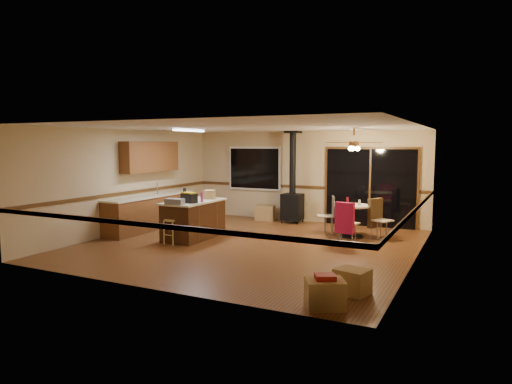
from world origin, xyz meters
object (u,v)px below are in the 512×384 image
Objects in this scene: wood_stove at (292,197)px; box_under_window at (265,213)px; box_corner_a at (325,294)px; chair_right at (376,213)px; kitchen_island at (194,219)px; chair_near at (345,218)px; bar_stool at (172,231)px; toolbox_grey at (175,202)px; toolbox_black at (189,198)px; dining_table at (352,215)px; box_corner_b at (352,281)px; chair_left at (330,210)px; blue_bucket at (186,238)px.

box_under_window is (-0.88, 0.05, -0.51)m from wood_stove.
chair_right is at bearing 93.89° from box_corner_a.
kitchen_island is 2.40× the size of chair_near.
bar_stool is 4.92m from box_corner_a.
toolbox_grey is at bearing -91.14° from kitchen_island.
chair_right is (3.98, 2.68, 0.31)m from bar_stool.
toolbox_grey is 0.79× the size of box_corner_a.
bar_stool is at bearing -97.85° from kitchen_island.
box_under_window is at bearing 84.58° from toolbox_black.
wood_stove reaches higher than dining_table.
toolbox_grey is 4.73m from chair_right.
chair_right is 1.50× the size of box_corner_b.
chair_left is 0.75× the size of chair_near.
dining_table is 0.88m from chair_near.
wood_stove is 4.00m from toolbox_grey.
toolbox_grey is at bearing -96.56° from box_under_window.
chair_left is 1.02× the size of box_corner_a.
blue_bucket is at bearing 20.67° from bar_stool.
box_corner_a is at bearing -86.11° from chair_right.
chair_left is (-0.60, 0.14, 0.06)m from dining_table.
box_corner_b is (4.31, -2.03, -0.82)m from toolbox_black.
box_under_window is at bearing 86.71° from blue_bucket.
wood_stove is at bearing 156.69° from chair_right.
chair_near is 4.11m from box_corner_a.
box_under_window reaches higher than box_corner_b.
toolbox_grey is 0.77× the size of chair_left.
kitchen_island is at bearing -97.81° from box_under_window.
bar_stool reaches higher than box_under_window.
chair_near is at bearing 20.72° from toolbox_black.
bar_stool is at bearing -169.35° from toolbox_grey.
toolbox_black is at bearing -95.42° from box_under_window.
wood_stove is 3.60× the size of chair_right.
box_corner_a is (1.48, -5.03, -0.39)m from chair_left.
toolbox_grey is at bearing -143.01° from dining_table.
chair_right is 5.05m from box_corner_a.
chair_near is (0.07, -0.88, 0.07)m from dining_table.
bar_stool reaches higher than box_corner_b.
wood_stove is at bearing 70.78° from toolbox_grey.
bar_stool is (-0.20, -0.41, -0.72)m from toolbox_black.
wood_stove is 5.38× the size of box_corner_b.
box_under_window is at bearing 176.73° from wood_stove.
wood_stove reaches higher than toolbox_grey.
box_corner_a is (4.23, -2.37, -0.77)m from toolbox_grey.
toolbox_black is at bearing -159.28° from chair_near.
chair_right reaches higher than box_corner_a.
box_corner_a is at bearing -64.56° from wood_stove.
toolbox_black is 3.53m from box_under_window.
blue_bucket is 3.63m from chair_left.
box_under_window is 1.06× the size of box_corner_a.
kitchen_island is 5.11× the size of blue_bucket.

